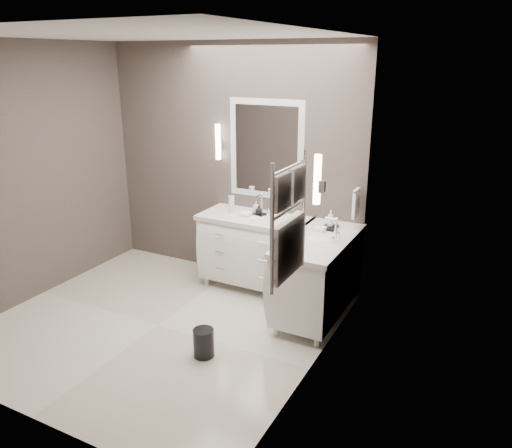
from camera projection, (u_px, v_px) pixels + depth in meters
The scene contains 21 objects.
floor at pixel (158, 326), 4.94m from camera, with size 3.20×3.00×0.01m, color beige.
ceiling at pixel (137, 33), 4.07m from camera, with size 3.20×3.00×0.01m, color white.
wall_back at pixel (232, 163), 5.78m from camera, with size 3.20×0.01×2.70m, color #483D39.
wall_front at pixel (1, 247), 3.24m from camera, with size 3.20×0.01×2.70m, color #483D39.
wall_left at pixel (27, 175), 5.20m from camera, with size 0.01×3.00×2.70m, color #483D39.
wall_right at pixel (316, 219), 3.81m from camera, with size 0.01×3.00×2.70m, color #483D39.
vanity_back at pixel (255, 247), 5.62m from camera, with size 1.24×0.59×0.97m.
vanity_right at pixel (318, 272), 4.97m from camera, with size 0.59×1.24×0.97m.
mirror_back at pixel (266, 150), 5.50m from camera, with size 0.90×0.02×1.10m.
mirror_right at pixel (347, 172), 4.43m from camera, with size 0.02×0.90×1.10m.
sconce_back at pixel (218, 143), 5.69m from camera, with size 0.06×0.06×0.40m.
sconce_right at pixel (317, 181), 3.95m from camera, with size 0.06×0.06×0.40m.
towel_bar_corner at pixel (356, 203), 5.06m from camera, with size 0.03×0.22×0.30m.
towel_ladder at pixel (288, 227), 3.48m from camera, with size 0.06×0.58×0.90m.
waste_bin at pixel (204, 343), 4.40m from camera, with size 0.19×0.19×0.26m, color black.
amenity_tray_back at pixel (258, 214), 5.54m from camera, with size 0.16×0.12×0.02m, color black.
amenity_tray_right at pixel (330, 227), 5.11m from camera, with size 0.13×0.18×0.03m, color black.
water_bottle at pixel (231, 204), 5.62m from camera, with size 0.07×0.07×0.19m, color silver.
soap_bottle_a at pixel (256, 207), 5.54m from camera, with size 0.06×0.06×0.13m, color white.
soap_bottle_b at pixel (259, 210), 5.48m from camera, with size 0.08×0.08×0.10m, color black.
soap_bottle_c at pixel (330, 218), 5.08m from camera, with size 0.06×0.06×0.17m, color white.
Camera 1 is at (2.86, -3.43, 2.53)m, focal length 35.00 mm.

